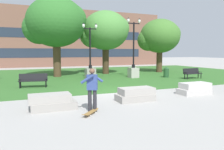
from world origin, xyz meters
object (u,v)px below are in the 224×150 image
at_px(concrete_block_center, 52,102).
at_px(park_bench_near_right, 33,80).
at_px(concrete_block_right, 194,89).
at_px(concrete_block_left, 136,94).
at_px(lamp_post_left, 90,68).
at_px(trash_bin, 166,72).
at_px(skateboard, 91,112).
at_px(park_bench_near_left, 192,73).
at_px(lamp_post_center, 133,66).
at_px(person_skateboarder, 92,87).

relative_size(concrete_block_center, park_bench_near_right, 1.01).
bearing_deg(concrete_block_right, concrete_block_left, -176.31).
xyz_separation_m(lamp_post_left, trash_bin, (6.81, -1.56, -0.50)).
height_order(skateboard, park_bench_near_right, park_bench_near_right).
bearing_deg(concrete_block_left, skateboard, -152.15).
height_order(park_bench_near_left, lamp_post_left, lamp_post_left).
bearing_deg(lamp_post_left, park_bench_near_left, -21.26).
relative_size(concrete_block_center, concrete_block_left, 1.04).
relative_size(skateboard, lamp_post_left, 0.18).
xyz_separation_m(lamp_post_left, lamp_post_center, (3.88, -0.65, 0.10)).
distance_m(person_skateboarder, skateboard, 1.00).
bearing_deg(concrete_block_center, park_bench_near_left, 25.16).
xyz_separation_m(concrete_block_right, park_bench_near_left, (4.92, 5.60, 0.23)).
bearing_deg(lamp_post_center, skateboard, -125.38).
xyz_separation_m(concrete_block_right, trash_bin, (3.41, 7.28, 0.20)).
relative_size(concrete_block_left, concrete_block_right, 1.00).
bearing_deg(park_bench_near_right, lamp_post_left, 32.44).
distance_m(skateboard, park_bench_near_right, 7.65).
xyz_separation_m(concrete_block_left, lamp_post_left, (0.44, 9.09, 0.69)).
bearing_deg(person_skateboarder, lamp_post_center, 54.26).
relative_size(park_bench_near_right, lamp_post_left, 0.39).
xyz_separation_m(lamp_post_center, trash_bin, (2.94, -0.91, -0.59)).
bearing_deg(trash_bin, concrete_block_center, -145.66).
distance_m(concrete_block_center, skateboard, 1.82).
height_order(concrete_block_left, concrete_block_right, same).
xyz_separation_m(concrete_block_right, person_skateboarder, (-6.32, -1.25, 0.67)).
xyz_separation_m(person_skateboarder, park_bench_near_right, (-1.90, 7.03, -0.44)).
height_order(concrete_block_center, park_bench_near_right, park_bench_near_right).
relative_size(person_skateboarder, lamp_post_center, 0.32).
bearing_deg(concrete_block_left, park_bench_near_right, 126.03).
distance_m(concrete_block_center, lamp_post_left, 10.21).
bearing_deg(trash_bin, concrete_block_right, -115.12).
bearing_deg(person_skateboarder, skateboard, -116.00).
bearing_deg(lamp_post_center, trash_bin, -17.14).
bearing_deg(concrete_block_right, lamp_post_center, 86.66).
xyz_separation_m(person_skateboarder, skateboard, (-0.20, -0.41, -0.89)).
height_order(person_skateboarder, skateboard, person_skateboarder).
bearing_deg(park_bench_near_left, skateboard, -147.56).
bearing_deg(person_skateboarder, concrete_block_center, 148.22).
distance_m(concrete_block_left, park_bench_near_right, 7.45).
height_order(park_bench_near_left, lamp_post_center, lamp_post_center).
bearing_deg(concrete_block_left, person_skateboarder, -157.94).
height_order(park_bench_near_right, lamp_post_center, lamp_post_center).
xyz_separation_m(person_skateboarder, trash_bin, (9.73, 8.54, -0.47)).
height_order(concrete_block_center, lamp_post_left, lamp_post_left).
distance_m(concrete_block_right, trash_bin, 8.05).
height_order(skateboard, park_bench_near_left, park_bench_near_left).
distance_m(lamp_post_center, trash_bin, 3.13).
bearing_deg(concrete_block_left, concrete_block_right, 3.69).
relative_size(person_skateboarder, park_bench_near_right, 0.92).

